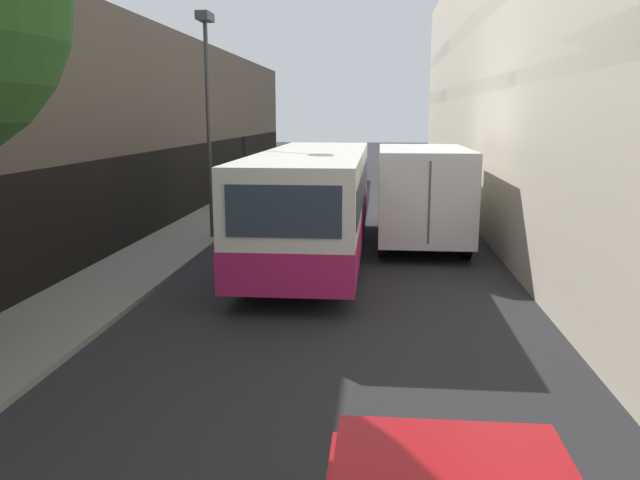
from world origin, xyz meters
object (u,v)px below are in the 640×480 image
Objects in this scene: bus at (314,201)px; panel_van at (306,172)px; box_truck at (420,190)px; street_lamp at (207,83)px.

panel_van is (-1.66, 12.69, -0.40)m from bus.
street_lamp is at bearing -175.72° from box_truck.
box_truck is 6.99m from street_lamp.
street_lamp is (-1.65, -10.66, 3.53)m from panel_van.
panel_van is (-4.60, 10.20, -0.43)m from box_truck.
bus is at bearing -31.51° from street_lamp.
box_truck is at bearing -65.71° from panel_van.
street_lamp reaches higher than bus.
bus is at bearing -139.62° from box_truck.
street_lamp is (-3.31, 2.03, 3.13)m from bus.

